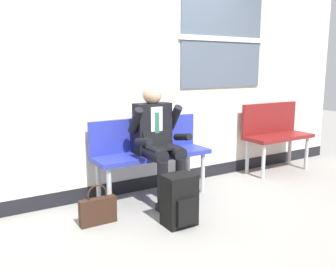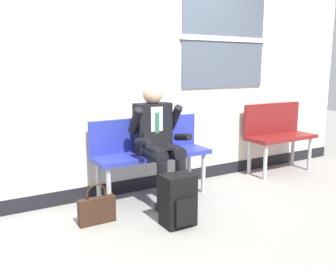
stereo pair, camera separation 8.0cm
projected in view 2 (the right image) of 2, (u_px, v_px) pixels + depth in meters
ground_plane at (176, 201)px, 4.00m from camera, size 18.00×18.00×0.00m
station_wall at (151, 73)px, 4.24m from camera, size 6.41×0.17×2.78m
bench_with_person at (150, 149)px, 4.07m from camera, size 1.33×0.42×0.89m
bench_empty at (277, 132)px, 5.08m from camera, size 1.02×0.42×0.95m
person_seated at (158, 140)px, 3.88m from camera, size 0.57×0.70×1.27m
backpack at (178, 201)px, 3.35m from camera, size 0.30×0.26×0.49m
handbag at (97, 209)px, 3.41m from camera, size 0.35×0.08×0.39m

